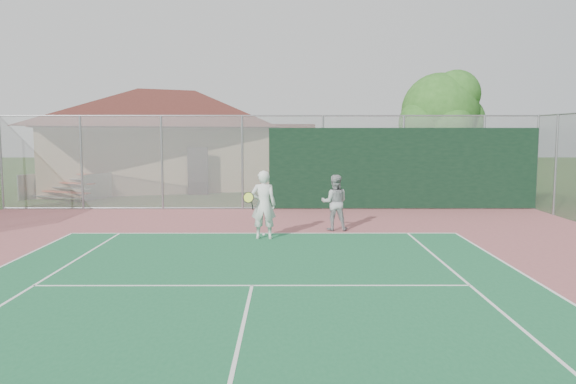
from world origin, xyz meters
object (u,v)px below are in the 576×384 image
Objects in this scene: tree at (442,114)px; clubhouse at (170,129)px; bleachers at (67,185)px; player_grey_back at (335,203)px; player_white_front at (263,205)px.

clubhouse is at bearing 159.82° from tree.
bleachers is 2.19× the size of player_grey_back.
player_grey_back is at bearing -145.32° from player_white_front.
bleachers is at bearing -176.95° from tree.
clubhouse is 9.78× the size of player_grey_back.
bleachers is at bearing -32.81° from player_grey_back.
tree is at bearing -125.02° from player_white_front.
player_grey_back reaches higher than bleachers.
player_grey_back is (7.60, -13.68, -2.21)m from clubhouse.
tree is at bearing -118.77° from player_grey_back.
player_grey_back is at bearing -121.93° from tree.
clubhouse reaches higher than bleachers.
player_grey_back is (-5.52, -8.86, -2.88)m from tree.
clubhouse is 7.08m from bleachers.
tree is at bearing -38.60° from clubhouse.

